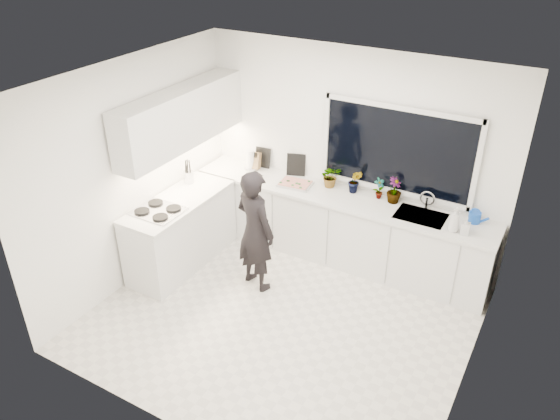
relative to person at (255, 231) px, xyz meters
The scene contains 25 objects.
floor 1.06m from the person, 34.80° to the right, with size 4.00×3.50×0.02m, color beige.
wall_back 1.58m from the person, 66.23° to the left, with size 4.00×0.02×2.70m, color white.
wall_left 1.59m from the person, 163.76° to the right, with size 0.02×3.50×2.70m, color white.
wall_right 2.70m from the person, ahead, with size 0.02×3.50×2.70m, color white.
ceiling 2.07m from the person, 34.80° to the right, with size 4.00×3.50×0.02m, color white.
window 1.94m from the person, 47.72° to the left, with size 1.80×0.02×1.00m, color black.
base_cabinets_back 1.24m from the person, 60.23° to the left, with size 3.92×0.58×0.88m, color white.
base_cabinets_left 1.13m from the person, behind, with size 0.58×1.60×0.88m, color white.
countertop_back 1.19m from the person, 59.99° to the left, with size 3.94×0.62×0.04m, color silver.
countertop_left 1.09m from the person, behind, with size 0.62×1.60×0.04m, color silver.
upper_cabinets 1.64m from the person, 166.49° to the left, with size 0.34×2.10×0.70m, color white.
sink 1.95m from the person, 32.26° to the left, with size 0.58×0.42×0.14m, color silver.
faucet 2.07m from the person, 36.98° to the left, with size 0.03×0.03×0.22m, color silver.
stovetop 1.18m from the person, 159.38° to the right, with size 0.56×0.48×0.03m, color black.
person is the anchor object (origin of this frame).
pizza_tray 1.02m from the person, 90.64° to the left, with size 0.42×0.31×0.03m, color silver.
pizza 1.02m from the person, 90.64° to the left, with size 0.38×0.27×0.01m, color red.
watering_can 2.53m from the person, 28.41° to the left, with size 0.14×0.14×0.13m, color blue.
paper_towel_roll 1.41m from the person, 124.33° to the left, with size 0.11×0.11×0.26m, color white.
knife_block 1.41m from the person, 121.60° to the left, with size 0.13×0.10×0.22m, color #966D46.
utensil_crock 1.34m from the person, 162.86° to the left, with size 0.13×0.13×0.16m, color silver.
picture_frame_large 1.47m from the person, 117.58° to the left, with size 0.22×0.02×0.28m, color black.
picture_frame_small 1.32m from the person, 96.52° to the left, with size 0.25×0.02×0.30m, color black.
herb_plants 1.45m from the person, 57.68° to the left, with size 1.12×0.34×0.32m.
soap_bottles 2.29m from the person, 22.97° to the left, with size 0.25×0.15×0.30m.
Camera 1 is at (2.35, -4.16, 4.13)m, focal length 35.00 mm.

